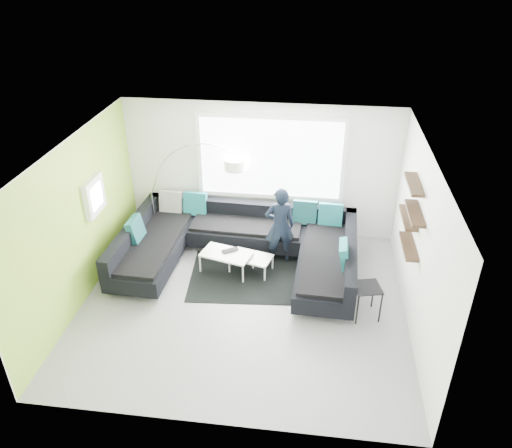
{
  "coord_description": "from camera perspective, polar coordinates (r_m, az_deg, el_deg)",
  "views": [
    {
      "loc": [
        1.08,
        -6.72,
        5.5
      ],
      "look_at": [
        0.11,
        0.9,
        1.07
      ],
      "focal_mm": 35.0,
      "sensor_mm": 36.0,
      "label": 1
    }
  ],
  "objects": [
    {
      "name": "side_table",
      "position": [
        8.51,
        12.39,
        -8.61
      ],
      "size": [
        0.52,
        0.52,
        0.59
      ],
      "primitive_type": "cube",
      "rotation": [
        0.0,
        0.0,
        0.24
      ],
      "color": "black",
      "rests_on": "ground"
    },
    {
      "name": "ground",
      "position": [
        8.75,
        -1.47,
        -9.0
      ],
      "size": [
        5.5,
        5.5,
        0.0
      ],
      "primitive_type": "plane",
      "color": "gray",
      "rests_on": "ground"
    },
    {
      "name": "sectional_sofa",
      "position": [
        9.36,
        -2.03,
        -3.01
      ],
      "size": [
        4.42,
        2.84,
        0.93
      ],
      "rotation": [
        0.0,
        0.0,
        -0.04
      ],
      "color": "black",
      "rests_on": "ground"
    },
    {
      "name": "rug",
      "position": [
        9.35,
        -0.6,
        -6.02
      ],
      "size": [
        2.36,
        1.8,
        0.01
      ],
      "primitive_type": "cube",
      "rotation": [
        0.0,
        0.0,
        0.08
      ],
      "color": "black",
      "rests_on": "ground"
    },
    {
      "name": "laptop",
      "position": [
        9.34,
        -2.87,
        -3.17
      ],
      "size": [
        0.51,
        0.5,
        0.03
      ],
      "primitive_type": "imported",
      "rotation": [
        0.0,
        0.0,
        0.56
      ],
      "color": "black",
      "rests_on": "coffee_table"
    },
    {
      "name": "coffee_table",
      "position": [
        9.41,
        -1.98,
        -4.39
      ],
      "size": [
        1.32,
        0.97,
        0.39
      ],
      "primitive_type": "cube",
      "rotation": [
        0.0,
        0.0,
        -0.26
      ],
      "color": "white",
      "rests_on": "ground"
    },
    {
      "name": "arc_lamp",
      "position": [
        10.23,
        -11.87,
        3.43
      ],
      "size": [
        2.02,
        0.94,
        2.08
      ],
      "primitive_type": null,
      "rotation": [
        0.0,
        0.0,
        0.14
      ],
      "color": "silver",
      "rests_on": "ground"
    },
    {
      "name": "room_shell",
      "position": [
        7.92,
        -1.15,
        2.17
      ],
      "size": [
        5.54,
        5.04,
        2.82
      ],
      "color": "white",
      "rests_on": "ground"
    },
    {
      "name": "person",
      "position": [
        9.41,
        2.75,
        -0.19
      ],
      "size": [
        0.72,
        0.6,
        1.56
      ],
      "primitive_type": "imported",
      "rotation": [
        0.0,
        0.0,
        3.35
      ],
      "color": "black",
      "rests_on": "ground"
    }
  ]
}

